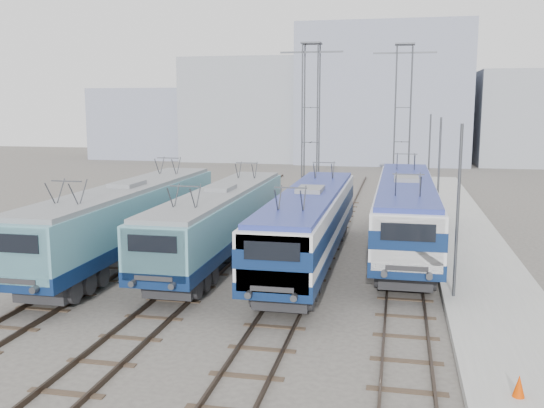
{
  "coord_description": "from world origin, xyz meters",
  "views": [
    {
      "loc": [
        6.31,
        -21.79,
        7.69
      ],
      "look_at": [
        0.28,
        7.0,
        2.87
      ],
      "focal_mm": 40.0,
      "sensor_mm": 36.0,
      "label": 1
    }
  ],
  "objects_px": {
    "catenary_tower_west": "(311,120)",
    "mast_front": "(458,216)",
    "locomotive_center_right": "(309,220)",
    "locomotive_far_right": "(405,208)",
    "safety_cone": "(519,386)",
    "mast_mid": "(439,179)",
    "catenary_tower_east": "(402,119)",
    "locomotive_far_left": "(126,216)",
    "mast_rear": "(429,160)",
    "locomotive_center_left": "(220,218)"
  },
  "relations": [
    {
      "from": "locomotive_center_right",
      "to": "safety_cone",
      "type": "distance_m",
      "value": 14.62
    },
    {
      "from": "locomotive_far_right",
      "to": "mast_front",
      "type": "distance_m",
      "value": 8.41
    },
    {
      "from": "catenary_tower_west",
      "to": "mast_rear",
      "type": "xyz_separation_m",
      "value": [
        8.6,
        4.0,
        -3.14
      ]
    },
    {
      "from": "locomotive_far_right",
      "to": "mast_mid",
      "type": "height_order",
      "value": "mast_mid"
    },
    {
      "from": "mast_front",
      "to": "mast_mid",
      "type": "bearing_deg",
      "value": 90.0
    },
    {
      "from": "catenary_tower_west",
      "to": "mast_mid",
      "type": "distance_m",
      "value": 12.16
    },
    {
      "from": "locomotive_center_left",
      "to": "safety_cone",
      "type": "relative_size",
      "value": 29.3
    },
    {
      "from": "locomotive_center_right",
      "to": "catenary_tower_east",
      "type": "height_order",
      "value": "catenary_tower_east"
    },
    {
      "from": "locomotive_center_right",
      "to": "locomotive_far_right",
      "type": "distance_m",
      "value": 5.92
    },
    {
      "from": "catenary_tower_west",
      "to": "locomotive_center_right",
      "type": "bearing_deg",
      "value": -81.86
    },
    {
      "from": "locomotive_center_right",
      "to": "catenary_tower_east",
      "type": "bearing_deg",
      "value": 76.52
    },
    {
      "from": "mast_mid",
      "to": "safety_cone",
      "type": "relative_size",
      "value": 11.9
    },
    {
      "from": "locomotive_far_right",
      "to": "mast_mid",
      "type": "relative_size",
      "value": 2.67
    },
    {
      "from": "locomotive_far_left",
      "to": "locomotive_center_left",
      "type": "relative_size",
      "value": 1.06
    },
    {
      "from": "locomotive_center_left",
      "to": "mast_rear",
      "type": "distance_m",
      "value": 22.36
    },
    {
      "from": "locomotive_far_right",
      "to": "mast_rear",
      "type": "xyz_separation_m",
      "value": [
        1.85,
        15.88,
        1.12
      ]
    },
    {
      "from": "locomotive_far_left",
      "to": "catenary_tower_east",
      "type": "xyz_separation_m",
      "value": [
        13.25,
        18.56,
        4.36
      ]
    },
    {
      "from": "catenary_tower_east",
      "to": "safety_cone",
      "type": "distance_m",
      "value": 31.05
    },
    {
      "from": "locomotive_far_left",
      "to": "locomotive_far_right",
      "type": "height_order",
      "value": "locomotive_far_right"
    },
    {
      "from": "catenary_tower_west",
      "to": "mast_rear",
      "type": "bearing_deg",
      "value": 24.94
    },
    {
      "from": "locomotive_center_left",
      "to": "mast_mid",
      "type": "distance_m",
      "value": 13.26
    },
    {
      "from": "mast_front",
      "to": "mast_mid",
      "type": "distance_m",
      "value": 12.0
    },
    {
      "from": "mast_front",
      "to": "safety_cone",
      "type": "distance_m",
      "value": 8.84
    },
    {
      "from": "locomotive_center_left",
      "to": "catenary_tower_east",
      "type": "xyz_separation_m",
      "value": [
        8.75,
        17.5,
        4.49
      ]
    },
    {
      "from": "mast_mid",
      "to": "safety_cone",
      "type": "height_order",
      "value": "mast_mid"
    },
    {
      "from": "catenary_tower_west",
      "to": "mast_mid",
      "type": "height_order",
      "value": "catenary_tower_west"
    },
    {
      "from": "locomotive_far_right",
      "to": "catenary_tower_west",
      "type": "height_order",
      "value": "catenary_tower_west"
    },
    {
      "from": "safety_cone",
      "to": "catenary_tower_east",
      "type": "bearing_deg",
      "value": 95.69
    },
    {
      "from": "locomotive_center_left",
      "to": "catenary_tower_east",
      "type": "height_order",
      "value": "catenary_tower_east"
    },
    {
      "from": "locomotive_center_right",
      "to": "mast_front",
      "type": "distance_m",
      "value": 7.75
    },
    {
      "from": "catenary_tower_west",
      "to": "mast_mid",
      "type": "relative_size",
      "value": 1.71
    },
    {
      "from": "locomotive_center_left",
      "to": "mast_mid",
      "type": "height_order",
      "value": "mast_mid"
    },
    {
      "from": "safety_cone",
      "to": "mast_rear",
      "type": "bearing_deg",
      "value": 91.63
    },
    {
      "from": "locomotive_far_right",
      "to": "catenary_tower_west",
      "type": "distance_m",
      "value": 14.31
    },
    {
      "from": "locomotive_far_right",
      "to": "mast_rear",
      "type": "distance_m",
      "value": 16.02
    },
    {
      "from": "catenary_tower_east",
      "to": "mast_rear",
      "type": "distance_m",
      "value": 4.28
    },
    {
      "from": "mast_front",
      "to": "locomotive_center_right",
      "type": "bearing_deg",
      "value": 146.05
    },
    {
      "from": "locomotive_center_right",
      "to": "safety_cone",
      "type": "bearing_deg",
      "value": -59.98
    },
    {
      "from": "locomotive_far_left",
      "to": "catenary_tower_west",
      "type": "bearing_deg",
      "value": 67.83
    },
    {
      "from": "locomotive_far_left",
      "to": "locomotive_center_right",
      "type": "xyz_separation_m",
      "value": [
        9.0,
        0.84,
        -0.01
      ]
    },
    {
      "from": "locomotive_center_left",
      "to": "catenary_tower_east",
      "type": "distance_m",
      "value": 20.07
    },
    {
      "from": "locomotive_far_left",
      "to": "safety_cone",
      "type": "relative_size",
      "value": 31.14
    },
    {
      "from": "catenary_tower_east",
      "to": "mast_front",
      "type": "relative_size",
      "value": 1.71
    },
    {
      "from": "locomotive_center_left",
      "to": "catenary_tower_west",
      "type": "relative_size",
      "value": 1.44
    },
    {
      "from": "mast_front",
      "to": "mast_rear",
      "type": "relative_size",
      "value": 1.0
    },
    {
      "from": "catenary_tower_west",
      "to": "catenary_tower_east",
      "type": "distance_m",
      "value": 6.8
    },
    {
      "from": "catenary_tower_east",
      "to": "catenary_tower_west",
      "type": "bearing_deg",
      "value": -162.9
    },
    {
      "from": "mast_mid",
      "to": "catenary_tower_east",
      "type": "bearing_deg",
      "value": 101.86
    },
    {
      "from": "catenary_tower_west",
      "to": "mast_front",
      "type": "xyz_separation_m",
      "value": [
        8.6,
        -20.0,
        -3.14
      ]
    },
    {
      "from": "locomotive_far_right",
      "to": "catenary_tower_west",
      "type": "xyz_separation_m",
      "value": [
        -6.75,
        11.88,
        4.26
      ]
    }
  ]
}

